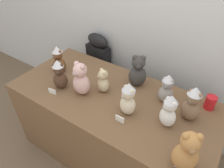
% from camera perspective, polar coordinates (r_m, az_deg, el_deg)
% --- Properties ---
extents(wall_back, '(7.00, 0.08, 2.60)m').
position_cam_1_polar(wall_back, '(1.97, 11.41, 19.23)').
color(wall_back, silver).
rests_on(wall_back, ground_plane).
extents(display_table, '(1.74, 0.82, 0.79)m').
position_cam_1_polar(display_table, '(1.99, 0.00, -11.76)').
color(display_table, brown).
rests_on(display_table, ground_plane).
extents(instrument_case, '(0.29, 0.16, 0.99)m').
position_cam_1_polar(instrument_case, '(2.48, -3.61, 3.33)').
color(instrument_case, black).
rests_on(instrument_case, ground_plane).
extents(teddy_bear_caramel, '(0.19, 0.18, 0.29)m').
position_cam_1_polar(teddy_bear_caramel, '(1.25, 20.09, -17.39)').
color(teddy_bear_caramel, '#B27A42').
rests_on(teddy_bear_caramel, display_table).
extents(teddy_bear_snow, '(0.16, 0.15, 0.27)m').
position_cam_1_polar(teddy_bear_snow, '(1.44, 15.53, -7.27)').
color(teddy_bear_snow, white).
rests_on(teddy_bear_snow, display_table).
extents(teddy_bear_cocoa, '(0.16, 0.15, 0.27)m').
position_cam_1_polar(teddy_bear_cocoa, '(1.76, -14.42, 2.54)').
color(teddy_bear_cocoa, '#4C3323').
rests_on(teddy_bear_cocoa, display_table).
extents(teddy_bear_blush, '(0.17, 0.15, 0.30)m').
position_cam_1_polar(teddy_bear_blush, '(1.66, -8.62, 1.17)').
color(teddy_bear_blush, beige).
rests_on(teddy_bear_blush, display_table).
extents(teddy_bear_charcoal, '(0.20, 0.19, 0.30)m').
position_cam_1_polar(teddy_bear_charcoal, '(1.75, 7.17, 3.35)').
color(teddy_bear_charcoal, '#383533').
rests_on(teddy_bear_charcoal, display_table).
extents(teddy_bear_sand, '(0.14, 0.13, 0.22)m').
position_cam_1_polar(teddy_bear_sand, '(1.69, -2.47, 0.70)').
color(teddy_bear_sand, '#CCB78E').
rests_on(teddy_bear_sand, display_table).
extents(teddy_bear_mocha, '(0.15, 0.14, 0.29)m').
position_cam_1_polar(teddy_bear_mocha, '(1.53, 21.30, -5.18)').
color(teddy_bear_mocha, '#7F6047').
rests_on(teddy_bear_mocha, display_table).
extents(teddy_bear_chestnut, '(0.14, 0.12, 0.27)m').
position_cam_1_polar(teddy_bear_chestnut, '(1.98, -14.65, 6.54)').
color(teddy_bear_chestnut, brown).
rests_on(teddy_bear_chestnut, display_table).
extents(teddy_bear_ash, '(0.12, 0.11, 0.26)m').
position_cam_1_polar(teddy_bear_ash, '(1.63, 14.93, -1.29)').
color(teddy_bear_ash, gray).
rests_on(teddy_bear_ash, display_table).
extents(teddy_bear_cream, '(0.16, 0.15, 0.28)m').
position_cam_1_polar(teddy_bear_cream, '(1.47, 4.47, -4.22)').
color(teddy_bear_cream, beige).
rests_on(teddy_bear_cream, display_table).
extents(party_cup_red, '(0.08, 0.08, 0.11)m').
position_cam_1_polar(party_cup_red, '(1.73, 25.67, -4.65)').
color(party_cup_red, red).
rests_on(party_cup_red, display_table).
extents(name_card_front_left, '(0.07, 0.01, 0.05)m').
position_cam_1_polar(name_card_front_left, '(1.48, 2.15, -9.73)').
color(name_card_front_left, white).
rests_on(name_card_front_left, display_table).
extents(name_card_front_middle, '(0.07, 0.02, 0.05)m').
position_cam_1_polar(name_card_front_middle, '(1.78, -16.29, -1.99)').
color(name_card_front_middle, white).
rests_on(name_card_front_middle, display_table).
extents(name_card_front_right, '(0.07, 0.01, 0.05)m').
position_cam_1_polar(name_card_front_right, '(1.33, 18.63, -20.97)').
color(name_card_front_right, white).
rests_on(name_card_front_right, display_table).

